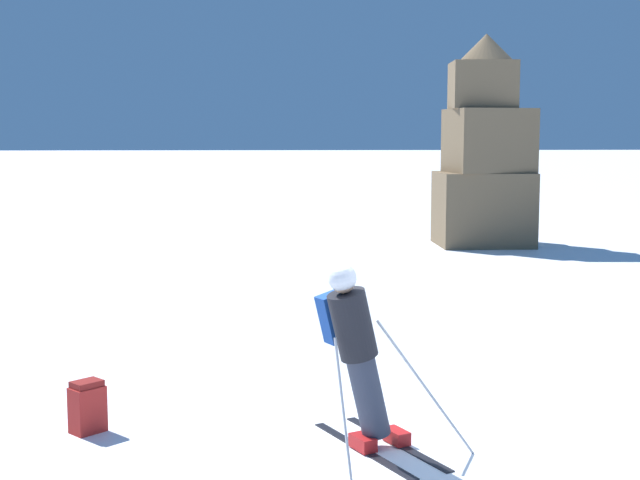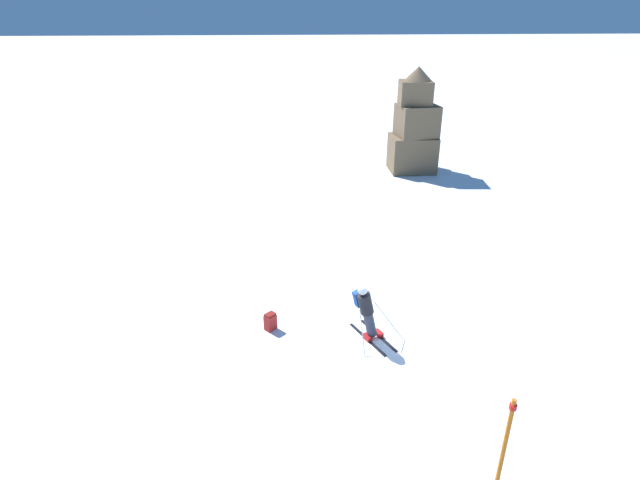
{
  "view_description": "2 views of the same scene",
  "coord_description": "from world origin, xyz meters",
  "px_view_note": "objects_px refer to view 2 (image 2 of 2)",
  "views": [
    {
      "loc": [
        -1.55,
        -7.72,
        2.81
      ],
      "look_at": [
        -0.8,
        4.18,
        1.39
      ],
      "focal_mm": 50.0,
      "sensor_mm": 36.0,
      "label": 1
    },
    {
      "loc": [
        -2.72,
        -10.73,
        7.98
      ],
      "look_at": [
        -1.61,
        4.35,
        0.86
      ],
      "focal_mm": 28.0,
      "sensor_mm": 36.0,
      "label": 2
    }
  ],
  "objects_px": {
    "skier": "(366,309)",
    "trail_marker": "(506,440)",
    "spare_backpack": "(270,322)",
    "rock_pillar": "(414,129)"
  },
  "relations": [
    {
      "from": "trail_marker",
      "to": "rock_pillar",
      "type": "bearing_deg",
      "value": 81.01
    },
    {
      "from": "rock_pillar",
      "to": "trail_marker",
      "type": "distance_m",
      "value": 19.36
    },
    {
      "from": "rock_pillar",
      "to": "trail_marker",
      "type": "height_order",
      "value": "rock_pillar"
    },
    {
      "from": "rock_pillar",
      "to": "spare_backpack",
      "type": "xyz_separation_m",
      "value": [
        -7.25,
        -13.92,
        -1.97
      ]
    },
    {
      "from": "skier",
      "to": "trail_marker",
      "type": "bearing_deg",
      "value": -94.32
    },
    {
      "from": "skier",
      "to": "trail_marker",
      "type": "xyz_separation_m",
      "value": [
        1.74,
        -4.52,
        0.16
      ]
    },
    {
      "from": "rock_pillar",
      "to": "spare_backpack",
      "type": "bearing_deg",
      "value": -117.5
    },
    {
      "from": "skier",
      "to": "spare_backpack",
      "type": "xyz_separation_m",
      "value": [
        -2.49,
        0.65,
        -0.7
      ]
    },
    {
      "from": "spare_backpack",
      "to": "trail_marker",
      "type": "bearing_deg",
      "value": -94.07
    },
    {
      "from": "skier",
      "to": "spare_backpack",
      "type": "distance_m",
      "value": 2.66
    }
  ]
}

